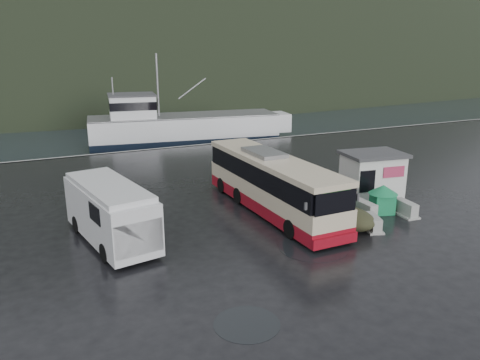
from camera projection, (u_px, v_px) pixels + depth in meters
name	position (u px, v px, depth m)	size (l,w,h in m)	color
ground	(260.00, 225.00, 23.69)	(160.00, 160.00, 0.00)	black
harbor_water	(63.00, 81.00, 119.58)	(300.00, 180.00, 0.02)	black
quay_edge	(156.00, 149.00, 41.13)	(160.00, 0.60, 1.50)	#999993
headland	(59.00, 63.00, 245.67)	(780.00, 540.00, 570.00)	black
coach_bus	(271.00, 211.00, 25.75)	(2.89, 11.45, 3.23)	#C7B596
white_van	(113.00, 241.00, 21.77)	(2.30, 6.70, 2.80)	silver
waste_bin_left	(337.00, 214.00, 25.18)	(1.03, 1.03, 1.44)	#157A48
waste_bin_right	(381.00, 212.00, 25.48)	(1.12, 1.12, 1.56)	#157A48
dome_tent	(349.00, 228.00, 23.26)	(1.94, 2.72, 1.07)	#30321E
ticket_kiosk	(370.00, 197.00, 28.17)	(3.48, 2.64, 2.72)	silver
jersey_barrier_a	(364.00, 216.00, 24.93)	(0.82, 1.64, 0.82)	#999993
jersey_barrier_b	(372.00, 230.00, 23.11)	(0.73, 1.47, 0.73)	#999993
jersey_barrier_c	(405.00, 215.00, 25.05)	(0.79, 1.57, 0.79)	#999993
fishing_trawler	(185.00, 131.00, 49.65)	(23.13, 5.09, 9.25)	silver
puddles	(306.00, 226.00, 23.56)	(13.87, 15.29, 0.01)	black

